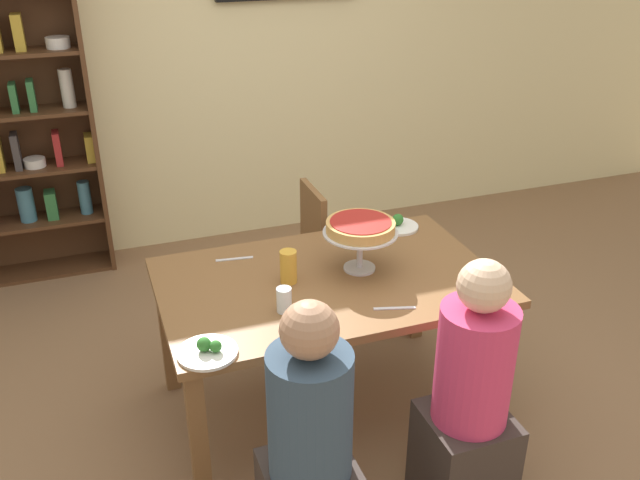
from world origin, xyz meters
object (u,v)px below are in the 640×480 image
object	(u,v)px
dining_table	(327,295)
salad_plate_near_diner	(208,350)
diner_near_left	(310,460)
salad_plate_far_diner	(397,224)
diner_near_right	(469,408)
beer_glass_amber_tall	(288,267)
cutlery_fork_near	(234,259)
cutlery_knife_near	(395,308)
chair_far_right	(331,248)
water_glass_clear_near	(284,300)
deep_dish_pizza_stand	(360,230)

from	to	relation	value
dining_table	salad_plate_near_diner	xyz separation A→B (m)	(-0.63, -0.40, 0.11)
diner_near_left	salad_plate_far_diner	bearing A→B (deg)	-36.90
diner_near_right	beer_glass_amber_tall	distance (m)	0.99
beer_glass_amber_tall	cutlery_fork_near	world-z (taller)	beer_glass_amber_tall
salad_plate_near_diner	cutlery_knife_near	size ratio (longest dim) A/B	1.30
diner_near_right	beer_glass_amber_tall	size ratio (longest dim) A/B	7.42
diner_near_right	cutlery_fork_near	world-z (taller)	diner_near_right
diner_near_right	beer_glass_amber_tall	bearing A→B (deg)	32.26
cutlery_fork_near	chair_far_right	bearing A→B (deg)	-139.84
chair_far_right	salad_plate_near_diner	world-z (taller)	chair_far_right
beer_glass_amber_tall	salad_plate_near_diner	bearing A→B (deg)	-136.99
water_glass_clear_near	cutlery_fork_near	world-z (taller)	water_glass_clear_near
cutlery_fork_near	cutlery_knife_near	distance (m)	0.86
dining_table	salad_plate_far_diner	world-z (taller)	salad_plate_far_diner
dining_table	diner_near_left	xyz separation A→B (m)	(-0.36, -0.81, -0.16)
chair_far_right	salad_plate_far_diner	size ratio (longest dim) A/B	3.98
water_glass_clear_near	diner_near_right	bearing A→B (deg)	-43.31
dining_table	beer_glass_amber_tall	size ratio (longest dim) A/B	9.87
dining_table	cutlery_fork_near	world-z (taller)	cutlery_fork_near
deep_dish_pizza_stand	beer_glass_amber_tall	bearing A→B (deg)	-179.48
cutlery_fork_near	cutlery_knife_near	world-z (taller)	same
deep_dish_pizza_stand	cutlery_knife_near	size ratio (longest dim) A/B	1.93
diner_near_left	salad_plate_far_diner	world-z (taller)	diner_near_left
deep_dish_pizza_stand	salad_plate_near_diner	world-z (taller)	deep_dish_pizza_stand
salad_plate_far_diner	cutlery_knife_near	distance (m)	0.81
deep_dish_pizza_stand	cutlery_knife_near	bearing A→B (deg)	-89.26
cutlery_fork_near	salad_plate_far_diner	bearing A→B (deg)	-168.48
dining_table	cutlery_knife_near	distance (m)	0.40
chair_far_right	salad_plate_near_diner	distance (m)	1.50
dining_table	cutlery_fork_near	xyz separation A→B (m)	(-0.36, 0.33, 0.09)
dining_table	cutlery_fork_near	size ratio (longest dim) A/B	8.50
diner_near_left	salad_plate_far_diner	xyz separation A→B (m)	(0.90, 1.20, 0.27)
salad_plate_near_diner	beer_glass_amber_tall	world-z (taller)	beer_glass_amber_tall
salad_plate_near_diner	diner_near_right	bearing A→B (deg)	-20.70
chair_far_right	diner_near_right	bearing A→B (deg)	0.73
beer_glass_amber_tall	cutlery_fork_near	distance (m)	0.36
diner_near_right	chair_far_right	world-z (taller)	diner_near_right
salad_plate_near_diner	cutlery_knife_near	world-z (taller)	salad_plate_near_diner
diner_near_left	dining_table	bearing A→B (deg)	-24.16
diner_near_right	salad_plate_near_diner	world-z (taller)	diner_near_right
water_glass_clear_near	diner_near_left	bearing A→B (deg)	-98.92
diner_near_left	chair_far_right	xyz separation A→B (m)	(0.67, 1.56, -0.01)
deep_dish_pizza_stand	cutlery_knife_near	world-z (taller)	deep_dish_pizza_stand
beer_glass_amber_tall	water_glass_clear_near	world-z (taller)	beer_glass_amber_tall
water_glass_clear_near	cutlery_fork_near	distance (m)	0.54
deep_dish_pizza_stand	cutlery_knife_near	xyz separation A→B (m)	(0.00, -0.38, -0.20)
chair_far_right	beer_glass_amber_tall	xyz separation A→B (m)	(-0.48, -0.72, 0.33)
diner_near_left	cutlery_knife_near	world-z (taller)	diner_near_left
salad_plate_near_diner	deep_dish_pizza_stand	bearing A→B (deg)	28.06
cutlery_fork_near	dining_table	bearing A→B (deg)	145.21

